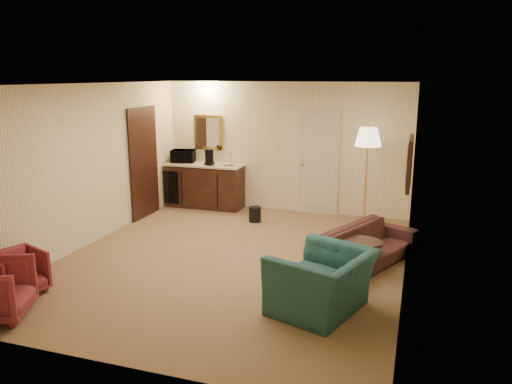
{
  "coord_description": "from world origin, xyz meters",
  "views": [
    {
      "loc": [
        2.57,
        -6.66,
        2.73
      ],
      "look_at": [
        0.22,
        0.5,
        0.95
      ],
      "focal_mm": 35.0,
      "sensor_mm": 36.0,
      "label": 1
    }
  ],
  "objects_px": {
    "wetbar_cabinet": "(205,185)",
    "waste_bin": "(255,214)",
    "coffee_table": "(353,256)",
    "floor_lamp": "(366,177)",
    "teal_armchair": "(322,272)",
    "microwave": "(183,155)",
    "rose_chair_near": "(17,271)",
    "sofa": "(367,239)",
    "coffee_maker": "(209,157)"
  },
  "relations": [
    {
      "from": "wetbar_cabinet",
      "to": "waste_bin",
      "type": "xyz_separation_m",
      "value": [
        1.35,
        -0.72,
        -0.32
      ]
    },
    {
      "from": "coffee_table",
      "to": "floor_lamp",
      "type": "xyz_separation_m",
      "value": [
        -0.1,
        2.31,
        0.68
      ]
    },
    {
      "from": "wetbar_cabinet",
      "to": "waste_bin",
      "type": "distance_m",
      "value": 1.56
    },
    {
      "from": "wetbar_cabinet",
      "to": "coffee_table",
      "type": "distance_m",
      "value": 4.34
    },
    {
      "from": "floor_lamp",
      "to": "waste_bin",
      "type": "relative_size",
      "value": 6.34
    },
    {
      "from": "teal_armchair",
      "to": "microwave",
      "type": "distance_m",
      "value": 5.52
    },
    {
      "from": "rose_chair_near",
      "to": "floor_lamp",
      "type": "height_order",
      "value": "floor_lamp"
    },
    {
      "from": "microwave",
      "to": "rose_chair_near",
      "type": "bearing_deg",
      "value": -101.92
    },
    {
      "from": "teal_armchair",
      "to": "rose_chair_near",
      "type": "bearing_deg",
      "value": -60.1
    },
    {
      "from": "wetbar_cabinet",
      "to": "waste_bin",
      "type": "relative_size",
      "value": 5.7
    },
    {
      "from": "sofa",
      "to": "coffee_table",
      "type": "distance_m",
      "value": 0.44
    },
    {
      "from": "rose_chair_near",
      "to": "wetbar_cabinet",
      "type": "bearing_deg",
      "value": 14.31
    },
    {
      "from": "microwave",
      "to": "coffee_maker",
      "type": "xyz_separation_m",
      "value": [
        0.65,
        -0.12,
        -0.0
      ]
    },
    {
      "from": "rose_chair_near",
      "to": "floor_lamp",
      "type": "distance_m",
      "value": 5.88
    },
    {
      "from": "sofa",
      "to": "rose_chair_near",
      "type": "height_order",
      "value": "sofa"
    },
    {
      "from": "waste_bin",
      "to": "microwave",
      "type": "distance_m",
      "value": 2.21
    },
    {
      "from": "coffee_table",
      "to": "rose_chair_near",
      "type": "bearing_deg",
      "value": -152.08
    },
    {
      "from": "floor_lamp",
      "to": "microwave",
      "type": "bearing_deg",
      "value": 174.71
    },
    {
      "from": "floor_lamp",
      "to": "sofa",
      "type": "bearing_deg",
      "value": -82.56
    },
    {
      "from": "coffee_maker",
      "to": "coffee_table",
      "type": "bearing_deg",
      "value": -49.32
    },
    {
      "from": "rose_chair_near",
      "to": "microwave",
      "type": "xyz_separation_m",
      "value": [
        0.0,
        4.76,
        0.77
      ]
    },
    {
      "from": "rose_chair_near",
      "to": "coffee_maker",
      "type": "relative_size",
      "value": 1.91
    },
    {
      "from": "wetbar_cabinet",
      "to": "microwave",
      "type": "xyz_separation_m",
      "value": [
        -0.5,
        0.04,
        0.62
      ]
    },
    {
      "from": "coffee_table",
      "to": "coffee_maker",
      "type": "relative_size",
      "value": 2.5
    },
    {
      "from": "wetbar_cabinet",
      "to": "sofa",
      "type": "relative_size",
      "value": 0.88
    },
    {
      "from": "sofa",
      "to": "coffee_table",
      "type": "bearing_deg",
      "value": -176.26
    },
    {
      "from": "sofa",
      "to": "coffee_maker",
      "type": "bearing_deg",
      "value": 82.65
    },
    {
      "from": "rose_chair_near",
      "to": "waste_bin",
      "type": "relative_size",
      "value": 2.16
    },
    {
      "from": "sofa",
      "to": "waste_bin",
      "type": "bearing_deg",
      "value": 80.68
    },
    {
      "from": "teal_armchair",
      "to": "microwave",
      "type": "height_order",
      "value": "microwave"
    },
    {
      "from": "wetbar_cabinet",
      "to": "rose_chair_near",
      "type": "distance_m",
      "value": 4.75
    },
    {
      "from": "microwave",
      "to": "coffee_maker",
      "type": "distance_m",
      "value": 0.66
    },
    {
      "from": "teal_armchair",
      "to": "microwave",
      "type": "relative_size",
      "value": 2.33
    },
    {
      "from": "wetbar_cabinet",
      "to": "coffee_maker",
      "type": "relative_size",
      "value": 5.03
    },
    {
      "from": "sofa",
      "to": "coffee_maker",
      "type": "xyz_separation_m",
      "value": [
        -3.45,
        2.15,
        0.72
      ]
    },
    {
      "from": "sofa",
      "to": "teal_armchair",
      "type": "relative_size",
      "value": 1.67
    },
    {
      "from": "teal_armchair",
      "to": "sofa",
      "type": "bearing_deg",
      "value": -172.65
    },
    {
      "from": "teal_armchair",
      "to": "floor_lamp",
      "type": "bearing_deg",
      "value": -162.88
    },
    {
      "from": "microwave",
      "to": "coffee_table",
      "type": "bearing_deg",
      "value": -45.91
    },
    {
      "from": "sofa",
      "to": "floor_lamp",
      "type": "distance_m",
      "value": 2.01
    },
    {
      "from": "rose_chair_near",
      "to": "coffee_table",
      "type": "bearing_deg",
      "value": -41.73
    },
    {
      "from": "microwave",
      "to": "waste_bin",
      "type": "bearing_deg",
      "value": -34.16
    },
    {
      "from": "sofa",
      "to": "waste_bin",
      "type": "distance_m",
      "value": 2.72
    },
    {
      "from": "coffee_table",
      "to": "floor_lamp",
      "type": "height_order",
      "value": "floor_lamp"
    },
    {
      "from": "floor_lamp",
      "to": "coffee_maker",
      "type": "relative_size",
      "value": 5.59
    },
    {
      "from": "floor_lamp",
      "to": "waste_bin",
      "type": "distance_m",
      "value": 2.18
    },
    {
      "from": "sofa",
      "to": "coffee_maker",
      "type": "height_order",
      "value": "coffee_maker"
    },
    {
      "from": "rose_chair_near",
      "to": "coffee_maker",
      "type": "height_order",
      "value": "coffee_maker"
    },
    {
      "from": "sofa",
      "to": "floor_lamp",
      "type": "bearing_deg",
      "value": 32.05
    },
    {
      "from": "wetbar_cabinet",
      "to": "floor_lamp",
      "type": "xyz_separation_m",
      "value": [
        3.35,
        -0.32,
        0.45
      ]
    }
  ]
}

